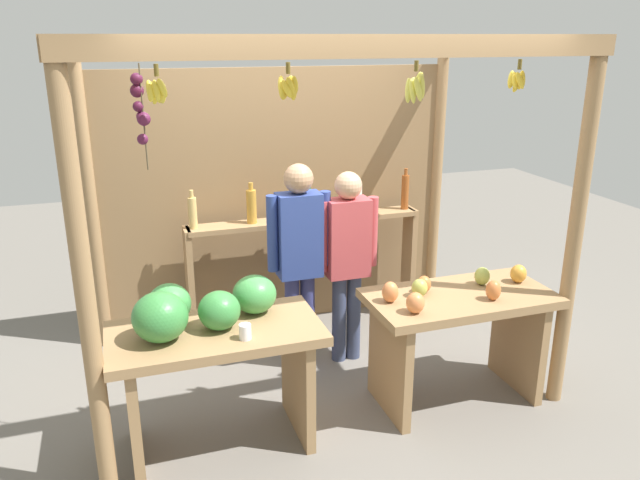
{
  "coord_description": "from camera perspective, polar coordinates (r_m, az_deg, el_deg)",
  "views": [
    {
      "loc": [
        -1.29,
        -4.03,
        2.44
      ],
      "look_at": [
        0.0,
        -0.18,
        1.1
      ],
      "focal_mm": 34.93,
      "sensor_mm": 36.0,
      "label": 1
    }
  ],
  "objects": [
    {
      "name": "fruit_counter_right",
      "position": [
        4.36,
        12.47,
        -7.35
      ],
      "size": [
        1.26,
        0.64,
        0.93
      ],
      "color": "#99754C",
      "rests_on": "ground"
    },
    {
      "name": "bottle_shelf_unit",
      "position": [
        5.21,
        -1.34,
        -0.16
      ],
      "size": [
        1.99,
        0.22,
        1.36
      ],
      "color": "#99754C",
      "rests_on": "ground"
    },
    {
      "name": "fruit_counter_left",
      "position": [
        3.8,
        -10.21,
        -8.96
      ],
      "size": [
        1.26,
        0.67,
        1.08
      ],
      "color": "#99754C",
      "rests_on": "ground"
    },
    {
      "name": "ground_plane",
      "position": [
        4.89,
        -0.7,
        -11.69
      ],
      "size": [
        12.0,
        12.0,
        0.0
      ],
      "primitive_type": "plane",
      "color": "slate",
      "rests_on": "ground"
    },
    {
      "name": "vendor_woman",
      "position": [
        4.67,
        2.51,
        -1.07
      ],
      "size": [
        0.48,
        0.2,
        1.5
      ],
      "rotation": [
        0.0,
        0.0,
        -0.16
      ],
      "color": "#394261",
      "rests_on": "ground"
    },
    {
      "name": "vendor_man",
      "position": [
        4.56,
        -1.91,
        -0.85
      ],
      "size": [
        0.48,
        0.21,
        1.58
      ],
      "rotation": [
        0.0,
        0.0,
        0.15
      ],
      "color": "navy",
      "rests_on": "ground"
    },
    {
      "name": "market_stall",
      "position": [
        4.76,
        -2.42,
        5.83
      ],
      "size": [
        3.11,
        1.96,
        2.44
      ],
      "color": "#99754C",
      "rests_on": "ground"
    }
  ]
}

